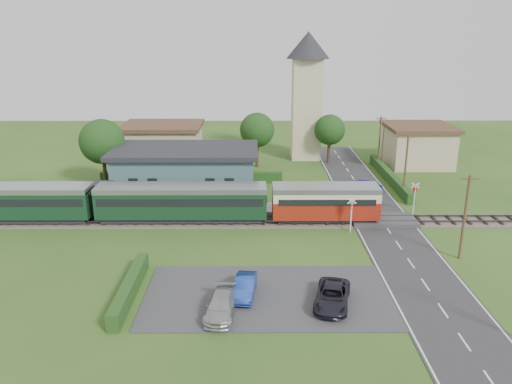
{
  "coord_description": "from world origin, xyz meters",
  "views": [
    {
      "loc": [
        -2.39,
        -42.72,
        17.45
      ],
      "look_at": [
        -2.21,
        4.0,
        2.45
      ],
      "focal_mm": 35.0,
      "sensor_mm": 36.0,
      "label": 1
    }
  ],
  "objects_px": {
    "equipment_hut": "(100,195)",
    "house_east": "(418,145)",
    "station_building": "(186,171)",
    "pedestrian_far": "(99,201)",
    "house_west": "(163,143)",
    "car_park_blue": "(245,287)",
    "crossing_signal_far": "(415,194)",
    "car_park_dark": "(332,296)",
    "car_park_silver": "(221,306)",
    "church_tower": "(307,86)",
    "train": "(148,201)",
    "crossing_signal_near": "(351,210)",
    "pedestrian_near": "(265,199)",
    "car_on_road": "(367,185)"
  },
  "relations": [
    {
      "from": "car_on_road",
      "to": "car_park_blue",
      "type": "relative_size",
      "value": 0.95
    },
    {
      "from": "car_park_blue",
      "to": "pedestrian_far",
      "type": "distance_m",
      "value": 22.52
    },
    {
      "from": "crossing_signal_far",
      "to": "pedestrian_far",
      "type": "bearing_deg",
      "value": 179.26
    },
    {
      "from": "house_west",
      "to": "car_park_blue",
      "type": "bearing_deg",
      "value": -72.09
    },
    {
      "from": "car_park_dark",
      "to": "church_tower",
      "type": "bearing_deg",
      "value": 100.48
    },
    {
      "from": "car_on_road",
      "to": "pedestrian_far",
      "type": "height_order",
      "value": "pedestrian_far"
    },
    {
      "from": "station_building",
      "to": "car_park_dark",
      "type": "bearing_deg",
      "value": -62.24
    },
    {
      "from": "car_park_blue",
      "to": "pedestrian_near",
      "type": "bearing_deg",
      "value": 90.24
    },
    {
      "from": "car_park_silver",
      "to": "pedestrian_far",
      "type": "height_order",
      "value": "pedestrian_far"
    },
    {
      "from": "crossing_signal_far",
      "to": "car_park_dark",
      "type": "bearing_deg",
      "value": -121.39
    },
    {
      "from": "church_tower",
      "to": "car_park_silver",
      "type": "distance_m",
      "value": 44.56
    },
    {
      "from": "church_tower",
      "to": "crossing_signal_far",
      "type": "distance_m",
      "value": 26.39
    },
    {
      "from": "church_tower",
      "to": "pedestrian_far",
      "type": "relative_size",
      "value": 11.37
    },
    {
      "from": "pedestrian_far",
      "to": "station_building",
      "type": "bearing_deg",
      "value": -73.52
    },
    {
      "from": "house_east",
      "to": "house_west",
      "type": "bearing_deg",
      "value": 178.36
    },
    {
      "from": "station_building",
      "to": "train",
      "type": "bearing_deg",
      "value": -105.1
    },
    {
      "from": "crossing_signal_far",
      "to": "pedestrian_near",
      "type": "xyz_separation_m",
      "value": [
        -14.94,
        0.67,
        -0.83
      ]
    },
    {
      "from": "train",
      "to": "car_on_road",
      "type": "distance_m",
      "value": 25.06
    },
    {
      "from": "house_east",
      "to": "crossing_signal_near",
      "type": "distance_m",
      "value": 27.95
    },
    {
      "from": "equipment_hut",
      "to": "pedestrian_far",
      "type": "xyz_separation_m",
      "value": [
        -0.05,
        -0.4,
        -0.52
      ]
    },
    {
      "from": "equipment_hut",
      "to": "pedestrian_near",
      "type": "relative_size",
      "value": 1.47
    },
    {
      "from": "crossing_signal_far",
      "to": "car_park_silver",
      "type": "height_order",
      "value": "crossing_signal_far"
    },
    {
      "from": "station_building",
      "to": "house_west",
      "type": "xyz_separation_m",
      "value": [
        -5.0,
        14.01,
        0.1
      ]
    },
    {
      "from": "house_west",
      "to": "pedestrian_near",
      "type": "height_order",
      "value": "house_west"
    },
    {
      "from": "equipment_hut",
      "to": "pedestrian_near",
      "type": "xyz_separation_m",
      "value": [
        16.66,
        -0.14,
        -0.43
      ]
    },
    {
      "from": "equipment_hut",
      "to": "station_building",
      "type": "distance_m",
      "value": 9.92
    },
    {
      "from": "pedestrian_far",
      "to": "house_west",
      "type": "bearing_deg",
      "value": -29.68
    },
    {
      "from": "crossing_signal_far",
      "to": "car_park_blue",
      "type": "distance_m",
      "value": 23.4
    },
    {
      "from": "house_west",
      "to": "crossing_signal_far",
      "type": "bearing_deg",
      "value": -35.77
    },
    {
      "from": "car_park_silver",
      "to": "church_tower",
      "type": "bearing_deg",
      "value": 82.38
    },
    {
      "from": "equipment_hut",
      "to": "pedestrian_near",
      "type": "distance_m",
      "value": 16.67
    },
    {
      "from": "church_tower",
      "to": "house_west",
      "type": "xyz_separation_m",
      "value": [
        -20.0,
        -3.0,
        -7.43
      ]
    },
    {
      "from": "pedestrian_far",
      "to": "car_park_dark",
      "type": "bearing_deg",
      "value": -152.09
    },
    {
      "from": "train",
      "to": "car_park_silver",
      "type": "distance_m",
      "value": 18.32
    },
    {
      "from": "station_building",
      "to": "car_park_silver",
      "type": "height_order",
      "value": "station_building"
    },
    {
      "from": "car_park_blue",
      "to": "car_park_dark",
      "type": "relative_size",
      "value": 0.83
    },
    {
      "from": "car_on_road",
      "to": "pedestrian_far",
      "type": "bearing_deg",
      "value": 119.13
    },
    {
      "from": "pedestrian_near",
      "to": "car_park_blue",
      "type": "bearing_deg",
      "value": 73.09
    },
    {
      "from": "crossing_signal_near",
      "to": "car_park_silver",
      "type": "xyz_separation_m",
      "value": [
        -10.94,
        -14.07,
        -1.43
      ]
    },
    {
      "from": "car_park_silver",
      "to": "pedestrian_near",
      "type": "relative_size",
      "value": 2.52
    },
    {
      "from": "crossing_signal_far",
      "to": "car_park_blue",
      "type": "relative_size",
      "value": 0.84
    },
    {
      "from": "equipment_hut",
      "to": "station_building",
      "type": "bearing_deg",
      "value": 35.92
    },
    {
      "from": "station_building",
      "to": "pedestrian_far",
      "type": "bearing_deg",
      "value": -142.42
    },
    {
      "from": "church_tower",
      "to": "house_east",
      "type": "height_order",
      "value": "church_tower"
    },
    {
      "from": "crossing_signal_near",
      "to": "car_park_dark",
      "type": "height_order",
      "value": "crossing_signal_near"
    },
    {
      "from": "car_park_dark",
      "to": "pedestrian_near",
      "type": "xyz_separation_m",
      "value": [
        -4.13,
        18.38,
        0.58
      ]
    },
    {
      "from": "church_tower",
      "to": "crossing_signal_near",
      "type": "bearing_deg",
      "value": -87.18
    },
    {
      "from": "equipment_hut",
      "to": "house_east",
      "type": "height_order",
      "value": "house_east"
    },
    {
      "from": "pedestrian_near",
      "to": "house_west",
      "type": "bearing_deg",
      "value": -66.77
    },
    {
      "from": "car_park_dark",
      "to": "train",
      "type": "bearing_deg",
      "value": 148.37
    }
  ]
}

